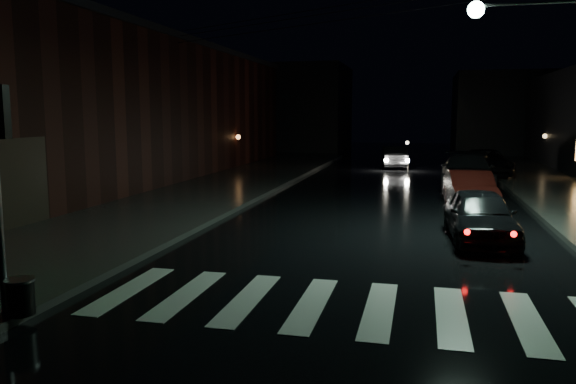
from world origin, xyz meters
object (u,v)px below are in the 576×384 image
Objects in this scene: parked_car_c at (467,171)px; oncoming_car at (394,157)px; parked_car_b at (470,190)px; parked_car_d at (485,163)px; parked_car_a at (480,216)px.

oncoming_car is at bearing 112.86° from parked_car_c.
parked_car_d is (1.66, 11.35, 0.05)m from parked_car_b.
parked_car_d reaches higher than oncoming_car.
parked_car_d is at bearing 132.68° from oncoming_car.
oncoming_car is (-3.29, 20.96, -0.01)m from parked_car_a.
parked_car_a reaches higher than parked_car_b.
parked_car_c reaches higher than parked_car_b.
parked_car_a is 0.73× the size of parked_car_c.
parked_car_a is at bearing -95.66° from parked_car_b.
oncoming_car is (-3.74, 9.88, -0.13)m from parked_car_c.
parked_car_d is (1.80, 16.63, 0.05)m from parked_car_a.
parked_car_a is at bearing 92.02° from oncoming_car.
parked_car_d reaches higher than parked_car_b.
parked_car_a is at bearing -99.06° from parked_car_d.
parked_car_c is (0.45, 11.08, 0.12)m from parked_car_a.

